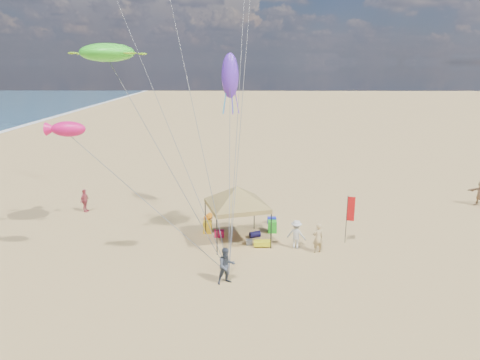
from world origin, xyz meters
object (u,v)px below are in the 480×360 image
Objects in this scene: canopy_tent at (237,188)px; cooler_blue at (272,220)px; chair_yellow at (208,227)px; person_far_a at (85,201)px; chair_green at (272,226)px; person_near_c at (296,234)px; cooler_red at (219,234)px; beach_cart at (262,243)px; person_near_b at (226,266)px; feather_flag at (350,212)px; person_near_a at (318,238)px.

canopy_tent reaches higher than cooler_blue.
person_far_a reaches higher than chair_yellow.
person_near_c reaches higher than chair_green.
beach_cart is at bearing -29.46° from cooler_red.
cooler_blue is 0.77× the size of chair_green.
chair_green is (3.11, 0.75, 0.16)m from cooler_red.
person_near_b reaches higher than person_far_a.
person_near_b is at bearing -77.38° from chair_yellow.
feather_flag is at bearing -6.40° from cooler_red.
canopy_tent is 10.71× the size of cooler_red.
beach_cart is at bearing -28.74° from canopy_tent.
feather_flag is 17.34m from person_far_a.
canopy_tent is 3.70m from chair_green.
chair_green is (-4.14, 1.57, -1.50)m from feather_flag.
canopy_tent is at bearing 5.19° from person_near_c.
chair_green is at bearing -71.24° from person_near_a.
cooler_red is 5.57m from person_near_b.
canopy_tent is 3.63× the size of person_near_c.
feather_flag is 1.73× the size of person_near_c.
beach_cart is at bearing 42.78° from person_near_b.
canopy_tent is at bearing -38.27° from person_near_a.
person_near_a is (4.29, -1.47, -2.28)m from canopy_tent.
cooler_red is 10.26m from person_far_a.
feather_flag is 8.15m from person_near_b.
cooler_red is 0.77× the size of chair_green.
feather_flag is (6.20, -0.20, -1.24)m from canopy_tent.
chair_green is 2.24m from beach_cart.
person_near_a is (-1.91, -1.27, -1.04)m from feather_flag.
chair_yellow is at bearing 144.87° from canopy_tent.
canopy_tent is 5.38m from person_near_b.
canopy_tent reaches higher than person_near_b.
feather_flag is at bearing -96.73° from person_far_a.
cooler_blue is 0.34× the size of person_far_a.
canopy_tent reaches higher than chair_green.
person_near_a is at bearing -21.32° from cooler_red.
feather_flag is at bearing 11.48° from person_near_b.
canopy_tent is at bearing -146.60° from chair_green.
feather_flag is at bearing -36.93° from cooler_blue.
person_near_a reaches higher than person_near_c.
person_near_c is at bearing -20.17° from cooler_red.
cooler_blue is at bearing 53.22° from canopy_tent.
canopy_tent is at bearing -35.13° from chair_yellow.
chair_green reaches higher than cooler_blue.
chair_yellow reaches higher than cooler_red.
chair_green and chair_yellow have the same top height.
cooler_blue is 4.87m from person_near_a.
person_near_b reaches higher than person_near_c.
chair_green reaches higher than beach_cart.
person_near_c reaches higher than cooler_blue.
person_far_a is at bearing 111.57° from person_near_b.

